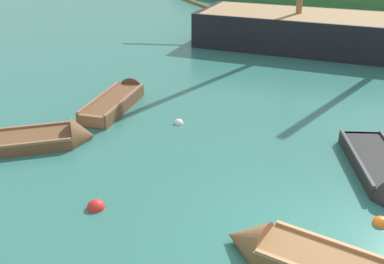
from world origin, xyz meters
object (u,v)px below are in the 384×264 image
at_px(sailing_ship, 357,40).
at_px(rowboat_near_dock, 50,140).
at_px(buoy_white, 179,123).
at_px(rowboat_portside, 120,100).
at_px(buoy_red, 96,208).
at_px(buoy_orange, 380,224).

xyz_separation_m(sailing_ship, rowboat_near_dock, (-4.14, -14.24, -0.48)).
height_order(sailing_ship, buoy_white, sailing_ship).
height_order(rowboat_portside, buoy_white, rowboat_portside).
height_order(sailing_ship, buoy_red, sailing_ship).
height_order(sailing_ship, rowboat_near_dock, sailing_ship).
bearing_deg(rowboat_near_dock, buoy_red, -74.03).
xyz_separation_m(sailing_ship, buoy_red, (-0.86, -15.73, -0.57)).
bearing_deg(rowboat_portside, buoy_orange, -120.40).
height_order(buoy_white, buoy_red, buoy_red).
relative_size(sailing_ship, buoy_white, 60.05).
relative_size(sailing_ship, buoy_orange, 53.09).
distance_m(rowboat_portside, buoy_red, 6.02).
distance_m(sailing_ship, rowboat_portside, 11.91).
bearing_deg(buoy_red, rowboat_near_dock, 155.54).
xyz_separation_m(buoy_red, buoy_orange, (5.16, 2.88, 0.00)).
distance_m(sailing_ship, buoy_red, 15.77).
bearing_deg(sailing_ship, buoy_white, 67.03).
relative_size(buoy_red, buoy_orange, 1.21).
distance_m(rowboat_portside, buoy_white, 2.57).
bearing_deg(buoy_white, rowboat_portside, 176.31).
height_order(sailing_ship, rowboat_portside, sailing_ship).
height_order(rowboat_portside, buoy_red, rowboat_portside).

